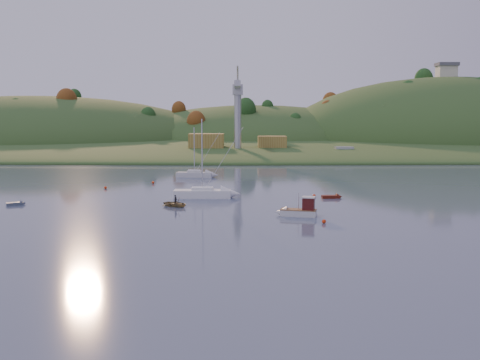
{
  "coord_description": "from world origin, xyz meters",
  "views": [
    {
      "loc": [
        2.88,
        -47.8,
        12.73
      ],
      "look_at": [
        2.8,
        31.7,
        3.22
      ],
      "focal_mm": 40.0,
      "sensor_mm": 36.0,
      "label": 1
    }
  ],
  "objects_px": {
    "red_tender": "(334,197)",
    "grey_dinghy": "(19,204)",
    "canoe": "(176,204)",
    "sailboat_far": "(195,174)",
    "sailboat_near": "(202,193)",
    "fishing_boat": "(296,210)"
  },
  "relations": [
    {
      "from": "sailboat_far",
      "to": "fishing_boat",
      "type": "bearing_deg",
      "value": -61.24
    },
    {
      "from": "sailboat_far",
      "to": "sailboat_near",
      "type": "bearing_deg",
      "value": -74.74
    },
    {
      "from": "sailboat_far",
      "to": "red_tender",
      "type": "bearing_deg",
      "value": -42.07
    },
    {
      "from": "fishing_boat",
      "to": "red_tender",
      "type": "xyz_separation_m",
      "value": [
        7.61,
        15.02,
        -0.52
      ]
    },
    {
      "from": "grey_dinghy",
      "to": "sailboat_far",
      "type": "bearing_deg",
      "value": 29.14
    },
    {
      "from": "sailboat_far",
      "to": "red_tender",
      "type": "height_order",
      "value": "sailboat_far"
    },
    {
      "from": "sailboat_far",
      "to": "canoe",
      "type": "bearing_deg",
      "value": -81.35
    },
    {
      "from": "sailboat_far",
      "to": "grey_dinghy",
      "type": "height_order",
      "value": "sailboat_far"
    },
    {
      "from": "red_tender",
      "to": "grey_dinghy",
      "type": "height_order",
      "value": "red_tender"
    },
    {
      "from": "canoe",
      "to": "grey_dinghy",
      "type": "height_order",
      "value": "canoe"
    },
    {
      "from": "sailboat_far",
      "to": "canoe",
      "type": "distance_m",
      "value": 36.9
    },
    {
      "from": "canoe",
      "to": "grey_dinghy",
      "type": "xyz_separation_m",
      "value": [
        -22.85,
        1.4,
        -0.19
      ]
    },
    {
      "from": "fishing_boat",
      "to": "red_tender",
      "type": "distance_m",
      "value": 16.84
    },
    {
      "from": "red_tender",
      "to": "grey_dinghy",
      "type": "relative_size",
      "value": 1.18
    },
    {
      "from": "fishing_boat",
      "to": "red_tender",
      "type": "height_order",
      "value": "fishing_boat"
    },
    {
      "from": "fishing_boat",
      "to": "sailboat_far",
      "type": "distance_m",
      "value": 47.15
    },
    {
      "from": "sailboat_near",
      "to": "canoe",
      "type": "distance_m",
      "value": 8.95
    },
    {
      "from": "sailboat_near",
      "to": "red_tender",
      "type": "height_order",
      "value": "sailboat_near"
    },
    {
      "from": "canoe",
      "to": "red_tender",
      "type": "distance_m",
      "value": 25.17
    },
    {
      "from": "fishing_boat",
      "to": "sailboat_far",
      "type": "bearing_deg",
      "value": -55.17
    },
    {
      "from": "fishing_boat",
      "to": "red_tender",
      "type": "relative_size",
      "value": 1.67
    },
    {
      "from": "sailboat_far",
      "to": "canoe",
      "type": "xyz_separation_m",
      "value": [
        0.48,
        -36.9,
        -0.29
      ]
    }
  ]
}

